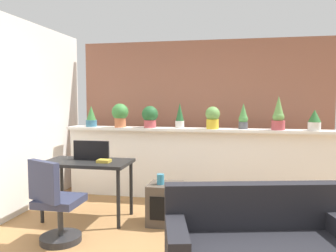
% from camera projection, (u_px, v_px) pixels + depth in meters
% --- Properties ---
extents(divider_wall, '(4.12, 0.16, 1.06)m').
position_uv_depth(divider_wall, '(198.00, 165.00, 5.17)').
color(divider_wall, white).
rests_on(divider_wall, ground).
extents(plant_shelf, '(4.12, 0.31, 0.04)m').
position_uv_depth(plant_shelf, '(198.00, 130.00, 5.09)').
color(plant_shelf, white).
rests_on(plant_shelf, divider_wall).
extents(brick_wall_behind, '(4.12, 0.10, 2.50)m').
position_uv_depth(brick_wall_behind, '(202.00, 116.00, 5.70)').
color(brick_wall_behind, '#935B47').
rests_on(brick_wall_behind, ground).
extents(potted_plant_0, '(0.17, 0.17, 0.33)m').
position_uv_depth(potted_plant_0, '(91.00, 117.00, 5.40)').
color(potted_plant_0, '#386B84').
rests_on(potted_plant_0, plant_shelf).
extents(potted_plant_1, '(0.26, 0.26, 0.37)m').
position_uv_depth(potted_plant_1, '(120.00, 114.00, 5.28)').
color(potted_plant_1, '#C66B42').
rests_on(potted_plant_1, plant_shelf).
extents(potted_plant_2, '(0.25, 0.25, 0.33)m').
position_uv_depth(potted_plant_2, '(150.00, 116.00, 5.21)').
color(potted_plant_2, '#B7474C').
rests_on(potted_plant_2, plant_shelf).
extents(potted_plant_3, '(0.13, 0.13, 0.38)m').
position_uv_depth(potted_plant_3, '(180.00, 116.00, 5.12)').
color(potted_plant_3, silver).
rests_on(potted_plant_3, plant_shelf).
extents(potted_plant_4, '(0.21, 0.21, 0.33)m').
position_uv_depth(potted_plant_4, '(213.00, 117.00, 5.00)').
color(potted_plant_4, gold).
rests_on(potted_plant_4, plant_shelf).
extents(potted_plant_5, '(0.14, 0.14, 0.38)m').
position_uv_depth(potted_plant_5, '(243.00, 117.00, 4.98)').
color(potted_plant_5, '#4C4C51').
rests_on(potted_plant_5, plant_shelf).
extents(potted_plant_6, '(0.19, 0.19, 0.49)m').
position_uv_depth(potted_plant_6, '(278.00, 116.00, 4.82)').
color(potted_plant_6, '#B7474C').
rests_on(potted_plant_6, plant_shelf).
extents(potted_plant_7, '(0.17, 0.17, 0.29)m').
position_uv_depth(potted_plant_7, '(314.00, 120.00, 4.72)').
color(potted_plant_7, silver).
rests_on(potted_plant_7, plant_shelf).
extents(desk, '(1.10, 0.60, 0.75)m').
position_uv_depth(desk, '(87.00, 167.00, 4.33)').
color(desk, black).
rests_on(desk, ground).
extents(tv_monitor, '(0.48, 0.04, 0.25)m').
position_uv_depth(tv_monitor, '(91.00, 150.00, 4.38)').
color(tv_monitor, black).
rests_on(tv_monitor, desk).
extents(office_chair, '(0.51, 0.52, 0.91)m').
position_uv_depth(office_chair, '(56.00, 208.00, 3.59)').
color(office_chair, '#262628').
rests_on(office_chair, ground).
extents(side_cube_shelf, '(0.40, 0.41, 0.50)m').
position_uv_depth(side_cube_shelf, '(165.00, 204.00, 4.17)').
color(side_cube_shelf, '#4C4238').
rests_on(side_cube_shelf, ground).
extents(vase_on_shelf, '(0.09, 0.09, 0.13)m').
position_uv_depth(vase_on_shelf, '(161.00, 179.00, 4.13)').
color(vase_on_shelf, teal).
rests_on(vase_on_shelf, side_cube_shelf).
extents(book_on_desk, '(0.16, 0.14, 0.04)m').
position_uv_depth(book_on_desk, '(104.00, 161.00, 4.22)').
color(book_on_desk, gold).
rests_on(book_on_desk, desk).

